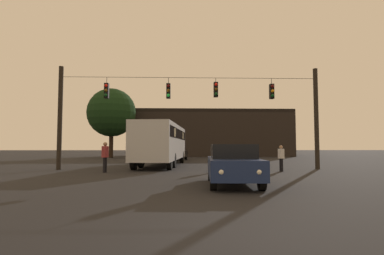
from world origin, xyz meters
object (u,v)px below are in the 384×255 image
pedestrian_near_bus (256,156)px  tree_left_silhouette (112,113)px  pedestrian_crossing_right (281,157)px  pedestrian_trailing (105,155)px  pedestrian_crossing_center (253,155)px  pedestrian_crossing_left (216,157)px  car_near_right (233,164)px  city_bus (162,141)px  car_far_left (177,153)px

pedestrian_near_bus → tree_left_silhouette: (-13.16, 22.21, 4.88)m
pedestrian_crossing_right → pedestrian_trailing: (-9.97, -0.27, 0.11)m
pedestrian_crossing_center → pedestrian_crossing_left: bearing=-129.7°
car_near_right → pedestrian_crossing_right: (3.79, 5.87, 0.04)m
car_near_right → pedestrian_near_bus: pedestrian_near_bus is taller
pedestrian_crossing_right → tree_left_silhouette: 26.65m
pedestrian_crossing_right → pedestrian_near_bus: (-1.57, -0.55, 0.04)m
tree_left_silhouette → pedestrian_trailing: bearing=-77.8°
pedestrian_crossing_center → tree_left_silhouette: 23.61m
car_near_right → pedestrian_crossing_right: car_near_right is taller
car_near_right → pedestrian_crossing_right: bearing=57.1°
city_bus → car_near_right: bearing=-73.5°
pedestrian_crossing_left → pedestrian_crossing_right: (3.81, 0.35, -0.01)m
car_far_left → pedestrian_crossing_left: car_far_left is taller
pedestrian_crossing_center → tree_left_silhouette: size_ratio=0.18×
pedestrian_trailing → car_far_left: bearing=75.4°
car_near_right → tree_left_silhouette: bearing=111.7°
pedestrian_crossing_center → pedestrian_trailing: size_ratio=0.94×
tree_left_silhouette → car_far_left: bearing=-41.2°
pedestrian_near_bus → tree_left_silhouette: bearing=120.7°
pedestrian_crossing_left → pedestrian_trailing: pedestrian_trailing is taller
pedestrian_crossing_left → pedestrian_near_bus: pedestrian_near_bus is taller
pedestrian_trailing → tree_left_silhouette: 22.95m
pedestrian_crossing_left → pedestrian_trailing: bearing=179.2°
pedestrian_crossing_left → tree_left_silhouette: tree_left_silhouette is taller
pedestrian_trailing → tree_left_silhouette: (-4.76, 21.93, 4.81)m
pedestrian_crossing_center → tree_left_silhouette: bearing=126.8°
car_far_left → pedestrian_crossing_center: pedestrian_crossing_center is taller
pedestrian_crossing_left → city_bus: bearing=119.6°
pedestrian_near_bus → pedestrian_crossing_right: bearing=19.3°
city_bus → pedestrian_near_bus: city_bus is taller
car_near_right → tree_left_silhouette: tree_left_silhouette is taller
car_near_right → pedestrian_crossing_left: size_ratio=2.92×
city_bus → car_far_left: size_ratio=2.49×
pedestrian_crossing_left → pedestrian_trailing: 6.17m
car_near_right → pedestrian_crossing_center: bearing=72.2°
car_far_left → pedestrian_near_bus: 15.45m
pedestrian_near_bus → pedestrian_crossing_left: bearing=175.0°
city_bus → car_far_left: (0.97, 8.61, -1.07)m
car_far_left → pedestrian_crossing_right: bearing=-66.4°
pedestrian_near_bus → pedestrian_trailing: size_ratio=0.94×
pedestrian_crossing_left → pedestrian_crossing_center: (2.92, 3.52, 0.04)m
car_near_right → pedestrian_trailing: 8.34m
city_bus → car_near_right: size_ratio=2.52×
pedestrian_crossing_center → pedestrian_crossing_right: bearing=-74.3°
car_far_left → pedestrian_crossing_right: (6.20, -14.19, 0.04)m
car_far_left → pedestrian_near_bus: bearing=-72.5°
pedestrian_near_bus → pedestrian_trailing: 8.41m
pedestrian_crossing_right → pedestrian_crossing_center: bearing=105.7°
car_far_left → pedestrian_trailing: (-3.77, -14.46, 0.16)m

